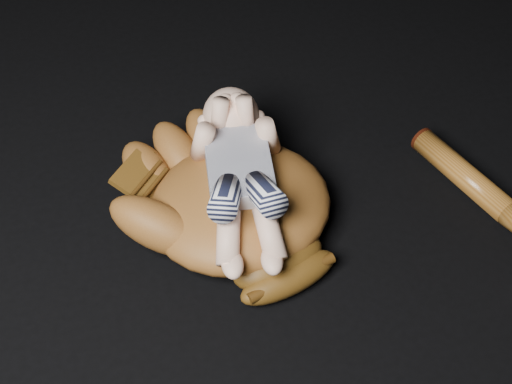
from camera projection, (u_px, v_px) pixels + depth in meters
baseball_glove at (240, 199)px, 1.30m from camera, size 0.50×0.54×0.14m
newborn_baby at (241, 175)px, 1.26m from camera, size 0.21×0.39×0.15m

